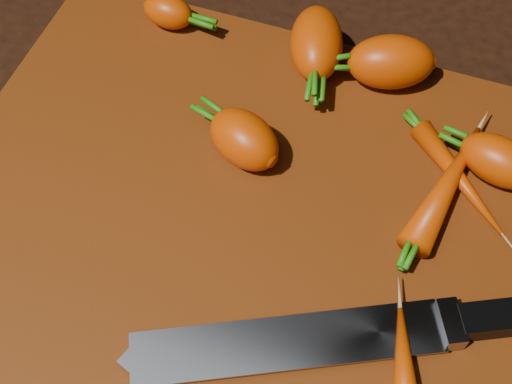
% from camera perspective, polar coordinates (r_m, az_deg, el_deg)
% --- Properties ---
extents(ground, '(2.00, 2.00, 0.01)m').
position_cam_1_polar(ground, '(0.57, -0.34, -2.68)').
color(ground, black).
extents(cutting_board, '(0.50, 0.40, 0.01)m').
position_cam_1_polar(cutting_board, '(0.56, -0.34, -2.12)').
color(cutting_board, '#662A09').
rests_on(cutting_board, ground).
extents(carrot_0, '(0.08, 0.07, 0.04)m').
position_cam_1_polar(carrot_0, '(0.57, -0.95, 4.24)').
color(carrot_0, '#C93D03').
rests_on(carrot_0, cutting_board).
extents(carrot_1, '(0.07, 0.09, 0.05)m').
position_cam_1_polar(carrot_1, '(0.64, 4.85, 11.77)').
color(carrot_1, '#C93D03').
rests_on(carrot_1, cutting_board).
extents(carrot_2, '(0.09, 0.07, 0.05)m').
position_cam_1_polar(carrot_2, '(0.63, 10.73, 10.18)').
color(carrot_2, '#C93D03').
rests_on(carrot_2, cutting_board).
extents(carrot_3, '(0.05, 0.03, 0.03)m').
position_cam_1_polar(carrot_3, '(0.68, -7.05, 14.14)').
color(carrot_3, '#C93D03').
rests_on(carrot_3, cutting_board).
extents(carrot_4, '(0.07, 0.05, 0.04)m').
position_cam_1_polar(carrot_4, '(0.59, 18.88, 2.37)').
color(carrot_4, '#C93D03').
rests_on(carrot_4, cutting_board).
extents(carrot_5, '(0.05, 0.13, 0.03)m').
position_cam_1_polar(carrot_5, '(0.58, 15.06, 0.56)').
color(carrot_5, '#C93D03').
rests_on(carrot_5, cutting_board).
extents(carrot_6, '(0.09, 0.09, 0.02)m').
position_cam_1_polar(carrot_6, '(0.59, 15.95, 1.05)').
color(carrot_6, '#C93D03').
rests_on(carrot_6, cutting_board).
extents(carrot_7, '(0.05, 0.09, 0.02)m').
position_cam_1_polar(carrot_7, '(0.50, 11.76, -13.75)').
color(carrot_7, '#C93D03').
rests_on(carrot_7, cutting_board).
extents(knife, '(0.33, 0.18, 0.02)m').
position_cam_1_polar(knife, '(0.50, 5.00, -11.65)').
color(knife, gray).
rests_on(knife, cutting_board).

